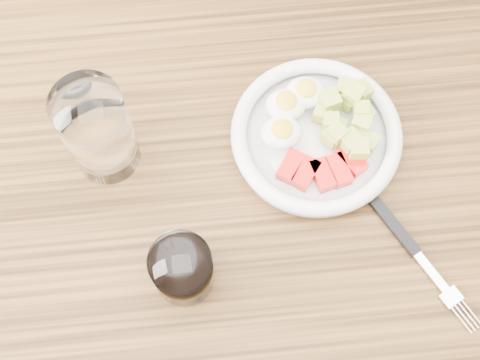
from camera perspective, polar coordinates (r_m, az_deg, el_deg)
name	(u,v)px	position (r m, az deg, el deg)	size (l,w,h in m)	color
ground	(245,307)	(1.53, 0.42, -10.81)	(4.00, 4.00, 0.00)	brown
dining_table	(248,221)	(0.88, 0.72, -3.52)	(1.50, 0.90, 0.77)	brown
bowl	(317,133)	(0.80, 6.55, 4.01)	(0.20, 0.20, 0.05)	white
fork	(405,240)	(0.78, 13.92, -4.96)	(0.11, 0.18, 0.01)	black
water_glass	(98,131)	(0.75, -12.05, 4.11)	(0.08, 0.08, 0.14)	white
coffee_glass	(182,269)	(0.72, -4.94, -7.62)	(0.07, 0.07, 0.08)	white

